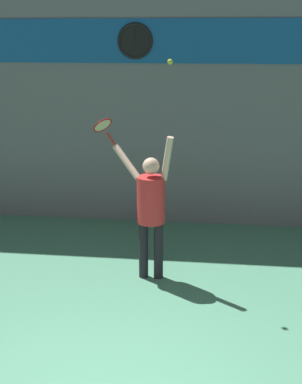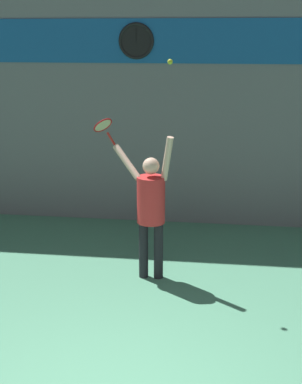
{
  "view_description": "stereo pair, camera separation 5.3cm",
  "coord_description": "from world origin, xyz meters",
  "px_view_note": "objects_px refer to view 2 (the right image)",
  "views": [
    {
      "loc": [
        0.84,
        -3.85,
        3.33
      ],
      "look_at": [
        -0.02,
        3.04,
        1.26
      ],
      "focal_mm": 50.0,
      "sensor_mm": 36.0,
      "label": 1
    },
    {
      "loc": [
        0.89,
        -3.84,
        3.33
      ],
      "look_at": [
        -0.02,
        3.04,
        1.26
      ],
      "focal_mm": 50.0,
      "sensor_mm": 36.0,
      "label": 2
    }
  ],
  "objects_px": {
    "scoreboard_clock": "(136,41)",
    "tennis_ball": "(170,62)",
    "tennis_player": "(151,204)",
    "tennis_racket": "(104,127)"
  },
  "relations": [
    {
      "from": "scoreboard_clock",
      "to": "tennis_ball",
      "type": "distance_m",
      "value": 2.59
    },
    {
      "from": "tennis_ball",
      "to": "tennis_player",
      "type": "bearing_deg",
      "value": 154.03
    },
    {
      "from": "tennis_ball",
      "to": "tennis_racket",
      "type": "bearing_deg",
      "value": 149.72
    },
    {
      "from": "tennis_player",
      "to": "tennis_racket",
      "type": "height_order",
      "value": "tennis_racket"
    },
    {
      "from": "tennis_player",
      "to": "scoreboard_clock",
      "type": "bearing_deg",
      "value": 103.35
    },
    {
      "from": "tennis_racket",
      "to": "tennis_ball",
      "type": "bearing_deg",
      "value": -30.28
    },
    {
      "from": "tennis_player",
      "to": "tennis_racket",
      "type": "relative_size",
      "value": 5.02
    },
    {
      "from": "tennis_racket",
      "to": "scoreboard_clock",
      "type": "bearing_deg",
      "value": 84.6
    },
    {
      "from": "tennis_player",
      "to": "tennis_ball",
      "type": "bearing_deg",
      "value": -25.97
    },
    {
      "from": "scoreboard_clock",
      "to": "tennis_ball",
      "type": "xyz_separation_m",
      "value": [
        0.81,
        -2.45,
        -0.22
      ]
    }
  ]
}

